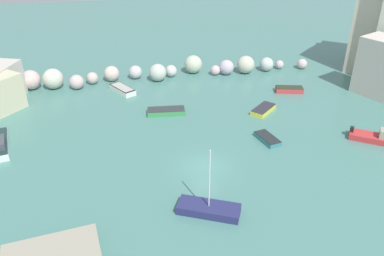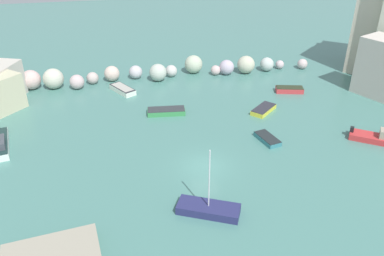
{
  "view_description": "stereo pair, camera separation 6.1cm",
  "coord_description": "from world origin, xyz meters",
  "px_view_note": "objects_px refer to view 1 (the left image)",
  "views": [
    {
      "loc": [
        -7.44,
        -28.35,
        20.1
      ],
      "look_at": [
        0.0,
        5.48,
        1.0
      ],
      "focal_mm": 36.69,
      "sensor_mm": 36.0,
      "label": 1
    },
    {
      "loc": [
        -7.38,
        -28.36,
        20.1
      ],
      "look_at": [
        0.0,
        5.48,
        1.0
      ],
      "focal_mm": 36.69,
      "sensor_mm": 36.0,
      "label": 2
    }
  ],
  "objects_px": {
    "moored_boat_0": "(381,138)",
    "moored_boat_2": "(209,209)",
    "moored_boat_3": "(289,90)",
    "moored_boat_4": "(122,89)",
    "moored_boat_1": "(263,109)",
    "moored_boat_6": "(166,111)",
    "moored_boat_5": "(267,139)"
  },
  "relations": [
    {
      "from": "moored_boat_3",
      "to": "moored_boat_6",
      "type": "xyz_separation_m",
      "value": [
        -16.27,
        -2.74,
        -0.03
      ]
    },
    {
      "from": "moored_boat_1",
      "to": "moored_boat_6",
      "type": "distance_m",
      "value": 11.14
    },
    {
      "from": "moored_boat_0",
      "to": "moored_boat_6",
      "type": "xyz_separation_m",
      "value": [
        -19.9,
        10.78,
        -0.14
      ]
    },
    {
      "from": "moored_boat_1",
      "to": "moored_boat_5",
      "type": "relative_size",
      "value": 1.12
    },
    {
      "from": "moored_boat_2",
      "to": "moored_boat_3",
      "type": "bearing_deg",
      "value": 78.05
    },
    {
      "from": "moored_boat_3",
      "to": "moored_boat_5",
      "type": "relative_size",
      "value": 1.13
    },
    {
      "from": "moored_boat_3",
      "to": "moored_boat_0",
      "type": "bearing_deg",
      "value": -59.88
    },
    {
      "from": "moored_boat_1",
      "to": "moored_boat_5",
      "type": "distance_m",
      "value": 6.6
    },
    {
      "from": "moored_boat_2",
      "to": "moored_boat_4",
      "type": "xyz_separation_m",
      "value": [
        -4.97,
        24.55,
        -0.0
      ]
    },
    {
      "from": "moored_boat_4",
      "to": "moored_boat_5",
      "type": "relative_size",
      "value": 1.31
    },
    {
      "from": "moored_boat_1",
      "to": "moored_boat_0",
      "type": "bearing_deg",
      "value": 93.64
    },
    {
      "from": "moored_boat_3",
      "to": "moored_boat_6",
      "type": "bearing_deg",
      "value": -155.33
    },
    {
      "from": "moored_boat_1",
      "to": "moored_boat_4",
      "type": "relative_size",
      "value": 0.85
    },
    {
      "from": "moored_boat_5",
      "to": "moored_boat_6",
      "type": "relative_size",
      "value": 0.74
    },
    {
      "from": "moored_boat_4",
      "to": "moored_boat_6",
      "type": "distance_m",
      "value": 8.56
    },
    {
      "from": "moored_boat_6",
      "to": "moored_boat_3",
      "type": "bearing_deg",
      "value": -164.36
    },
    {
      "from": "moored_boat_4",
      "to": "moored_boat_6",
      "type": "relative_size",
      "value": 0.97
    },
    {
      "from": "moored_boat_0",
      "to": "moored_boat_4",
      "type": "bearing_deg",
      "value": 178.91
    },
    {
      "from": "moored_boat_2",
      "to": "moored_boat_5",
      "type": "relative_size",
      "value": 1.74
    },
    {
      "from": "moored_boat_2",
      "to": "moored_boat_0",
      "type": "bearing_deg",
      "value": 44.76
    },
    {
      "from": "moored_boat_0",
      "to": "moored_boat_6",
      "type": "distance_m",
      "value": 22.63
    },
    {
      "from": "moored_boat_4",
      "to": "moored_boat_5",
      "type": "height_order",
      "value": "moored_boat_4"
    },
    {
      "from": "moored_boat_1",
      "to": "moored_boat_2",
      "type": "height_order",
      "value": "moored_boat_2"
    },
    {
      "from": "moored_boat_2",
      "to": "moored_boat_5",
      "type": "distance_m",
      "value": 12.42
    },
    {
      "from": "moored_boat_0",
      "to": "moored_boat_1",
      "type": "distance_m",
      "value": 12.62
    },
    {
      "from": "moored_boat_4",
      "to": "moored_boat_3",
      "type": "bearing_deg",
      "value": 48.71
    },
    {
      "from": "moored_boat_0",
      "to": "moored_boat_2",
      "type": "distance_m",
      "value": 20.44
    },
    {
      "from": "moored_boat_6",
      "to": "moored_boat_2",
      "type": "bearing_deg",
      "value": 97.77
    },
    {
      "from": "moored_boat_2",
      "to": "moored_boat_3",
      "type": "relative_size",
      "value": 1.55
    },
    {
      "from": "moored_boat_0",
      "to": "moored_boat_1",
      "type": "xyz_separation_m",
      "value": [
        -8.91,
        8.93,
        -0.18
      ]
    },
    {
      "from": "moored_boat_2",
      "to": "moored_boat_4",
      "type": "bearing_deg",
      "value": 127.76
    },
    {
      "from": "moored_boat_1",
      "to": "moored_boat_4",
      "type": "height_order",
      "value": "moored_boat_4"
    }
  ]
}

